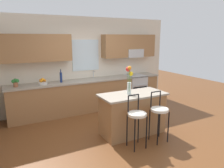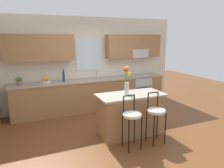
{
  "view_description": "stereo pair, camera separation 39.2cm",
  "coord_description": "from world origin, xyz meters",
  "px_view_note": "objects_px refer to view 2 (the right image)",
  "views": [
    {
      "loc": [
        -2.23,
        -3.89,
        2.12
      ],
      "look_at": [
        0.12,
        0.55,
        1.0
      ],
      "focal_mm": 33.76,
      "sensor_mm": 36.0,
      "label": 1
    },
    {
      "loc": [
        -1.88,
        -4.06,
        2.12
      ],
      "look_at": [
        0.12,
        0.55,
        1.0
      ],
      "focal_mm": 33.76,
      "sensor_mm": 36.0,
      "label": 2
    }
  ],
  "objects_px": {
    "bar_stool_near": "(132,117)",
    "bottle_olive_oil": "(64,76)",
    "potted_plant_small": "(19,81)",
    "bar_stool_middle": "(156,113)",
    "flower_vase": "(127,79)",
    "kitchen_island": "(130,114)",
    "fruit_bowl_oranges": "(45,81)",
    "oven_range": "(139,89)"
  },
  "relations": [
    {
      "from": "bar_stool_near",
      "to": "bottle_olive_oil",
      "type": "relative_size",
      "value": 2.93
    },
    {
      "from": "potted_plant_small",
      "to": "bar_stool_near",
      "type": "bearing_deg",
      "value": -51.86
    },
    {
      "from": "bar_stool_middle",
      "to": "bottle_olive_oil",
      "type": "relative_size",
      "value": 2.93
    },
    {
      "from": "flower_vase",
      "to": "bottle_olive_oil",
      "type": "height_order",
      "value": "flower_vase"
    },
    {
      "from": "kitchen_island",
      "to": "fruit_bowl_oranges",
      "type": "relative_size",
      "value": 6.1
    },
    {
      "from": "flower_vase",
      "to": "bar_stool_near",
      "type": "bearing_deg",
      "value": -107.31
    },
    {
      "from": "bar_stool_near",
      "to": "fruit_bowl_oranges",
      "type": "xyz_separation_m",
      "value": [
        -1.29,
        2.46,
        0.34
      ]
    },
    {
      "from": "flower_vase",
      "to": "potted_plant_small",
      "type": "xyz_separation_m",
      "value": [
        -2.11,
        1.89,
        -0.22
      ]
    },
    {
      "from": "fruit_bowl_oranges",
      "to": "bottle_olive_oil",
      "type": "height_order",
      "value": "bottle_olive_oil"
    },
    {
      "from": "bar_stool_middle",
      "to": "flower_vase",
      "type": "bearing_deg",
      "value": 123.41
    },
    {
      "from": "kitchen_island",
      "to": "flower_vase",
      "type": "relative_size",
      "value": 2.37
    },
    {
      "from": "bar_stool_middle",
      "to": "fruit_bowl_oranges",
      "type": "height_order",
      "value": "fruit_bowl_oranges"
    },
    {
      "from": "oven_range",
      "to": "flower_vase",
      "type": "xyz_separation_m",
      "value": [
        -1.42,
        -1.87,
        0.8
      ]
    },
    {
      "from": "kitchen_island",
      "to": "bottle_olive_oil",
      "type": "relative_size",
      "value": 4.12
    },
    {
      "from": "kitchen_island",
      "to": "flower_vase",
      "type": "distance_m",
      "value": 0.8
    },
    {
      "from": "potted_plant_small",
      "to": "flower_vase",
      "type": "bearing_deg",
      "value": -41.93
    },
    {
      "from": "fruit_bowl_oranges",
      "to": "potted_plant_small",
      "type": "height_order",
      "value": "potted_plant_small"
    },
    {
      "from": "flower_vase",
      "to": "bar_stool_middle",
      "type": "bearing_deg",
      "value": -56.59
    },
    {
      "from": "flower_vase",
      "to": "potted_plant_small",
      "type": "distance_m",
      "value": 2.84
    },
    {
      "from": "bottle_olive_oil",
      "to": "potted_plant_small",
      "type": "relative_size",
      "value": 1.69
    },
    {
      "from": "oven_range",
      "to": "flower_vase",
      "type": "bearing_deg",
      "value": -127.22
    },
    {
      "from": "flower_vase",
      "to": "fruit_bowl_oranges",
      "type": "bearing_deg",
      "value": 127.63
    },
    {
      "from": "kitchen_island",
      "to": "fruit_bowl_oranges",
      "type": "height_order",
      "value": "fruit_bowl_oranges"
    },
    {
      "from": "kitchen_island",
      "to": "flower_vase",
      "type": "height_order",
      "value": "flower_vase"
    },
    {
      "from": "bar_stool_middle",
      "to": "fruit_bowl_oranges",
      "type": "xyz_separation_m",
      "value": [
        -1.84,
        2.46,
        0.34
      ]
    },
    {
      "from": "oven_range",
      "to": "kitchen_island",
      "type": "xyz_separation_m",
      "value": [
        -1.32,
        -1.87,
        0.0
      ]
    },
    {
      "from": "kitchen_island",
      "to": "potted_plant_small",
      "type": "height_order",
      "value": "potted_plant_small"
    },
    {
      "from": "potted_plant_small",
      "to": "oven_range",
      "type": "bearing_deg",
      "value": -0.4
    },
    {
      "from": "bottle_olive_oil",
      "to": "potted_plant_small",
      "type": "xyz_separation_m",
      "value": [
        -1.13,
        0.0,
        -0.03
      ]
    },
    {
      "from": "fruit_bowl_oranges",
      "to": "bar_stool_near",
      "type": "bearing_deg",
      "value": -62.43
    },
    {
      "from": "bar_stool_near",
      "to": "bar_stool_middle",
      "type": "relative_size",
      "value": 1.0
    },
    {
      "from": "oven_range",
      "to": "fruit_bowl_oranges",
      "type": "relative_size",
      "value": 3.83
    },
    {
      "from": "oven_range",
      "to": "potted_plant_small",
      "type": "bearing_deg",
      "value": 179.6
    },
    {
      "from": "fruit_bowl_oranges",
      "to": "kitchen_island",
      "type": "bearing_deg",
      "value": -50.63
    },
    {
      "from": "flower_vase",
      "to": "bottle_olive_oil",
      "type": "relative_size",
      "value": 1.74
    },
    {
      "from": "kitchen_island",
      "to": "bar_stool_middle",
      "type": "xyz_separation_m",
      "value": [
        0.27,
        -0.56,
        0.17
      ]
    },
    {
      "from": "bar_stool_near",
      "to": "potted_plant_small",
      "type": "height_order",
      "value": "potted_plant_small"
    },
    {
      "from": "fruit_bowl_oranges",
      "to": "potted_plant_small",
      "type": "xyz_separation_m",
      "value": [
        -0.65,
        -0.0,
        0.06
      ]
    },
    {
      "from": "kitchen_island",
      "to": "flower_vase",
      "type": "xyz_separation_m",
      "value": [
        -0.1,
        0.01,
        0.79
      ]
    },
    {
      "from": "bar_stool_near",
      "to": "potted_plant_small",
      "type": "relative_size",
      "value": 4.96
    },
    {
      "from": "flower_vase",
      "to": "oven_range",
      "type": "bearing_deg",
      "value": 52.78
    },
    {
      "from": "oven_range",
      "to": "kitchen_island",
      "type": "height_order",
      "value": "same"
    }
  ]
}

